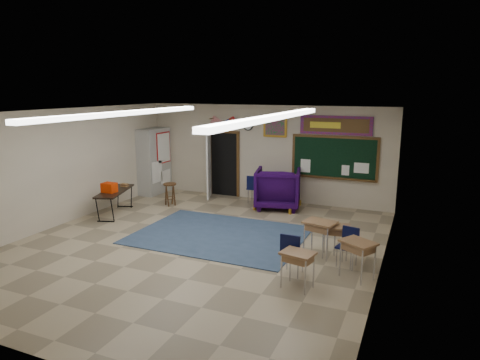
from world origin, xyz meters
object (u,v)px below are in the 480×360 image
at_px(student_desk_front_right, 336,239).
at_px(folding_table, 115,201).
at_px(wooden_stool, 170,194).
at_px(student_desk_front_left, 319,237).
at_px(wingback_armchair, 278,188).

height_order(student_desk_front_right, folding_table, folding_table).
relative_size(student_desk_front_right, wooden_stool, 1.02).
height_order(student_desk_front_left, wooden_stool, student_desk_front_left).
bearing_deg(student_desk_front_right, student_desk_front_left, -174.03).
bearing_deg(folding_table, wingback_armchair, 13.44).
distance_m(wingback_armchair, student_desk_front_right, 3.93).
xyz_separation_m(wingback_armchair, student_desk_front_right, (2.33, -3.16, -0.21)).
bearing_deg(wooden_stool, wingback_armchair, 18.47).
bearing_deg(wingback_armchair, folding_table, 18.04).
relative_size(folding_table, wooden_stool, 2.60).
distance_m(student_desk_front_left, wooden_stool, 5.55).
distance_m(student_desk_front_left, student_desk_front_right, 0.34).
bearing_deg(wingback_armchair, wooden_stool, 4.95).
distance_m(wingback_armchair, wooden_stool, 3.28).
xyz_separation_m(wingback_armchair, wooden_stool, (-3.10, -1.04, -0.24)).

